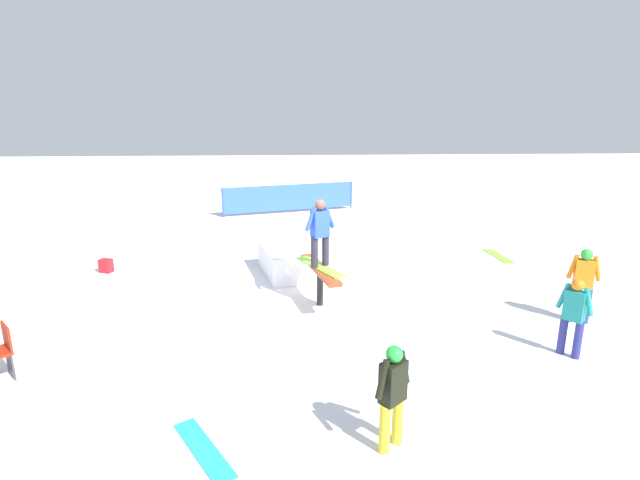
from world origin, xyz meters
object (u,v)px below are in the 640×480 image
(bystander_black, at_px, (393,392))
(loose_snowboard_cyan, at_px, (204,449))
(main_rider_on_rail, at_px, (320,234))
(loose_snowboard_lime, at_px, (498,256))
(bystander_orange, at_px, (583,282))
(backpack_on_snow, at_px, (106,266))
(rail_feature, at_px, (320,274))
(bystander_teal, at_px, (574,313))

(bystander_black, height_order, loose_snowboard_cyan, bystander_black)
(main_rider_on_rail, relative_size, loose_snowboard_lime, 1.11)
(bystander_black, height_order, bystander_orange, bystander_orange)
(main_rider_on_rail, distance_m, bystander_orange, 5.22)
(loose_snowboard_cyan, xyz_separation_m, backpack_on_snow, (-6.91, -3.67, 0.16))
(main_rider_on_rail, height_order, loose_snowboard_lime, main_rider_on_rail)
(loose_snowboard_cyan, bearing_deg, rail_feature, 126.82)
(rail_feature, distance_m, main_rider_on_rail, 0.87)
(loose_snowboard_lime, bearing_deg, loose_snowboard_cyan, -48.02)
(main_rider_on_rail, height_order, bystander_orange, main_rider_on_rail)
(loose_snowboard_cyan, bearing_deg, loose_snowboard_lime, 105.57)
(bystander_black, distance_m, bystander_teal, 4.11)
(bystander_teal, xyz_separation_m, bystander_orange, (-1.31, 0.90, 0.06))
(rail_feature, distance_m, bystander_teal, 4.80)
(bystander_teal, height_order, loose_snowboard_lime, bystander_teal)
(loose_snowboard_lime, bearing_deg, bystander_black, -36.51)
(bystander_teal, xyz_separation_m, loose_snowboard_cyan, (2.14, -5.84, -0.77))
(rail_feature, relative_size, backpack_on_snow, 5.94)
(main_rider_on_rail, relative_size, backpack_on_snow, 4.37)
(bystander_black, bearing_deg, loose_snowboard_lime, 19.29)
(bystander_orange, bearing_deg, bystander_teal, -103.86)
(bystander_orange, xyz_separation_m, loose_snowboard_lime, (-4.28, 0.12, -0.83))
(main_rider_on_rail, bearing_deg, rail_feature, 0.00)
(main_rider_on_rail, height_order, loose_snowboard_cyan, main_rider_on_rail)
(main_rider_on_rail, bearing_deg, bystander_orange, 48.05)
(main_rider_on_rail, bearing_deg, backpack_on_snow, -143.62)
(bystander_black, relative_size, backpack_on_snow, 4.16)
(bystander_teal, relative_size, bystander_orange, 0.93)
(rail_feature, height_order, loose_snowboard_cyan, rail_feature)
(rail_feature, bearing_deg, main_rider_on_rail, 0.00)
(bystander_teal, bearing_deg, bystander_black, -100.76)
(bystander_orange, distance_m, loose_snowboard_cyan, 7.61)
(bystander_teal, bearing_deg, backpack_on_snow, -159.57)
(bystander_black, xyz_separation_m, loose_snowboard_cyan, (-0.05, -2.35, -0.78))
(rail_feature, height_order, loose_snowboard_lime, rail_feature)
(rail_feature, relative_size, loose_snowboard_lime, 1.51)
(main_rider_on_rail, height_order, bystander_black, main_rider_on_rail)
(loose_snowboard_cyan, distance_m, loose_snowboard_lime, 10.33)
(rail_feature, xyz_separation_m, loose_snowboard_lime, (-3.19, 5.17, -0.69))
(rail_feature, relative_size, bystander_orange, 1.34)
(bystander_teal, distance_m, backpack_on_snow, 10.65)
(rail_feature, xyz_separation_m, loose_snowboard_cyan, (4.54, -1.68, -0.69))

